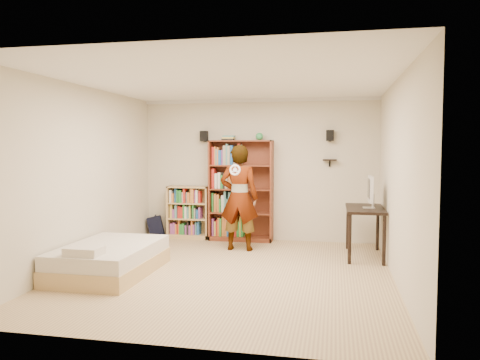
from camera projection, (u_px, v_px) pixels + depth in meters
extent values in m
cube|color=tan|center=(230.00, 273.00, 6.64)|extent=(4.50, 5.00, 0.01)
cube|color=beige|center=(258.00, 170.00, 8.99)|extent=(4.50, 0.02, 2.70)
cube|color=beige|center=(167.00, 197.00, 4.10)|extent=(4.50, 0.02, 2.70)
cube|color=beige|center=(83.00, 176.00, 6.99)|extent=(0.02, 5.00, 2.70)
cube|color=beige|center=(398.00, 181.00, 6.10)|extent=(0.02, 5.00, 2.70)
cube|color=white|center=(229.00, 81.00, 6.45)|extent=(4.50, 5.00, 0.02)
cube|color=silver|center=(258.00, 101.00, 8.86)|extent=(4.50, 0.06, 0.06)
cube|color=silver|center=(166.00, 44.00, 4.03)|extent=(4.50, 0.06, 0.06)
cube|color=silver|center=(83.00, 87.00, 6.89)|extent=(0.06, 5.00, 0.06)
cube|color=silver|center=(398.00, 78.00, 6.01)|extent=(0.06, 5.00, 0.06)
cube|color=black|center=(204.00, 136.00, 9.05)|extent=(0.14, 0.12, 0.20)
cube|color=black|center=(330.00, 135.00, 8.58)|extent=(0.14, 0.12, 0.20)
cube|color=black|center=(330.00, 160.00, 8.62)|extent=(0.25, 0.16, 0.02)
imported|color=black|center=(239.00, 198.00, 8.07)|extent=(0.67, 0.44, 1.83)
torus|color=silver|center=(235.00, 170.00, 7.70)|extent=(0.19, 0.07, 0.19)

